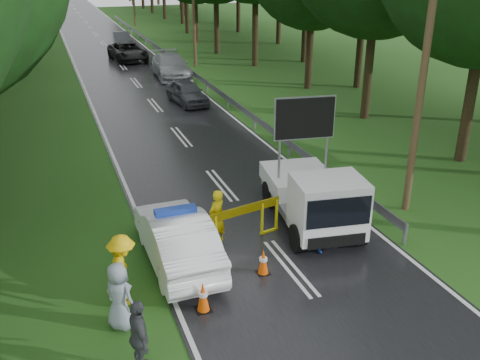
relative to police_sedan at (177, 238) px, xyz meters
name	(u,v)px	position (x,y,z in m)	size (l,w,h in m)	color
ground	(290,268)	(2.80, -1.38, -0.76)	(160.00, 160.00, 0.00)	#1D4513
road	(122,66)	(2.80, 28.62, -0.75)	(7.00, 140.00, 0.02)	black
guardrail	(171,57)	(6.50, 28.29, -0.21)	(0.12, 60.06, 0.70)	gray
utility_pole_near	(426,57)	(8.00, 0.62, 4.31)	(1.40, 0.24, 10.00)	#4F3C24
police_sedan	(177,238)	(0.00, 0.00, 0.00)	(1.63, 4.58, 1.65)	white
work_truck	(314,196)	(4.49, 0.58, 0.28)	(2.75, 5.04, 3.83)	gray
barrier	(240,216)	(2.00, 0.46, 0.11)	(2.73, 0.63, 1.15)	yellow
officer	(217,217)	(1.35, 0.62, 0.09)	(0.62, 0.41, 1.70)	yellow
civilian	(332,222)	(4.30, -0.88, 0.15)	(0.88, 0.69, 1.82)	blue
bystander_left	(123,270)	(-1.66, -1.38, 0.16)	(1.19, 0.68, 1.84)	yellow
bystander_mid	(139,338)	(-1.72, -3.88, 0.09)	(0.99, 0.41, 1.70)	#414348
bystander_right	(119,296)	(-1.89, -2.30, 0.08)	(0.81, 0.53, 1.66)	#8690A1
queue_car_first	(187,92)	(4.65, 16.40, -0.11)	(1.52, 3.78, 1.29)	#3D3E44
queue_car_second	(171,66)	(5.40, 23.52, 0.03)	(2.21, 5.42, 1.57)	#98999F
queue_car_third	(128,52)	(3.64, 30.83, -0.04)	(2.36, 5.13, 1.42)	black
queue_car_fourth	(122,40)	(4.21, 37.69, -0.09)	(1.41, 4.04, 1.33)	#3E4145
cone_near_left	(203,297)	(0.03, -2.38, -0.37)	(0.38, 0.38, 0.80)	black
cone_center	(263,262)	(2.00, -1.38, -0.40)	(0.35, 0.35, 0.74)	black
cone_far	(297,212)	(4.20, 1.12, -0.45)	(0.30, 0.30, 0.64)	black
cone_left_mid	(152,233)	(-0.48, 1.23, -0.41)	(0.34, 0.34, 0.71)	black
cone_right	(340,218)	(5.20, 0.12, -0.37)	(0.37, 0.37, 0.79)	black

